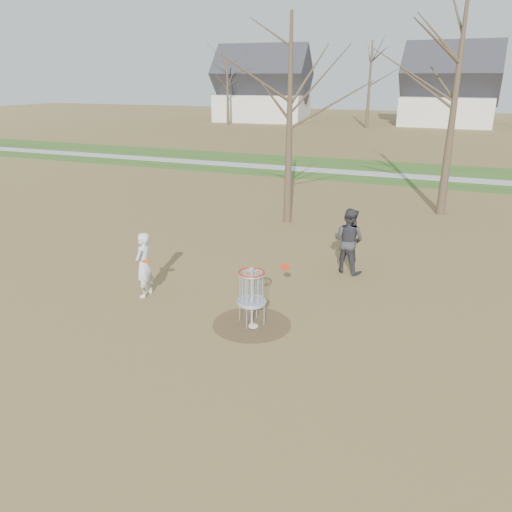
{
  "coord_description": "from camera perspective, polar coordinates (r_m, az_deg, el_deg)",
  "views": [
    {
      "loc": [
        3.9,
        -9.43,
        5.34
      ],
      "look_at": [
        -0.5,
        1.5,
        1.1
      ],
      "focal_mm": 35.0,
      "sensor_mm": 36.0,
      "label": 1
    }
  ],
  "objects": [
    {
      "name": "houses_row",
      "position": [
        62.02,
        23.34,
        16.58
      ],
      "size": [
        56.51,
        10.01,
        7.26
      ],
      "color": "silver",
      "rests_on": "ground"
    },
    {
      "name": "player_standing",
      "position": [
        12.96,
        -12.7,
        -1.01
      ],
      "size": [
        0.45,
        0.65,
        1.69
      ],
      "primitive_type": "imported",
      "rotation": [
        0.0,
        0.0,
        -1.49
      ],
      "color": "silver",
      "rests_on": "ground"
    },
    {
      "name": "disc_golf_basket",
      "position": [
        11.13,
        -0.5,
        -3.65
      ],
      "size": [
        0.64,
        0.64,
        1.35
      ],
      "color": "#9EA3AD",
      "rests_on": "ground"
    },
    {
      "name": "ground",
      "position": [
        11.52,
        -0.49,
        -7.83
      ],
      "size": [
        160.0,
        160.0,
        0.0
      ],
      "primitive_type": "plane",
      "color": "brown",
      "rests_on": "ground"
    },
    {
      "name": "green_band",
      "position": [
        31.14,
        14.61,
        9.29
      ],
      "size": [
        160.0,
        8.0,
        0.01
      ],
      "primitive_type": "cube",
      "color": "#2D5119",
      "rests_on": "ground"
    },
    {
      "name": "discs_in_play",
      "position": [
        12.11,
        -4.36,
        -0.93
      ],
      "size": [
        3.5,
        1.15,
        0.1
      ],
      "color": "red",
      "rests_on": "ground"
    },
    {
      "name": "disc_grounded",
      "position": [
        11.41,
        -0.32,
        -8.0
      ],
      "size": [
        0.22,
        0.22,
        0.02
      ],
      "primitive_type": "cylinder",
      "color": "silver",
      "rests_on": "dirt_circle"
    },
    {
      "name": "dirt_circle",
      "position": [
        11.52,
        -0.49,
        -7.81
      ],
      "size": [
        1.8,
        1.8,
        0.01
      ],
      "primitive_type": "cylinder",
      "color": "#47331E",
      "rests_on": "ground"
    },
    {
      "name": "footpath",
      "position": [
        30.16,
        14.34,
        9.01
      ],
      "size": [
        160.0,
        1.5,
        0.01
      ],
      "primitive_type": "cube",
      "color": "#9E9E99",
      "rests_on": "green_band"
    },
    {
      "name": "player_throwing",
      "position": [
        14.45,
        10.54,
        1.74
      ],
      "size": [
        1.09,
        0.95,
        1.89
      ],
      "primitive_type": "imported",
      "rotation": [
        0.0,
        0.0,
        2.84
      ],
      "color": "#323035",
      "rests_on": "ground"
    },
    {
      "name": "bare_trees",
      "position": [
        45.27,
        20.36,
        18.64
      ],
      "size": [
        52.62,
        44.98,
        9.0
      ],
      "color": "#382B1E",
      "rests_on": "ground"
    }
  ]
}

